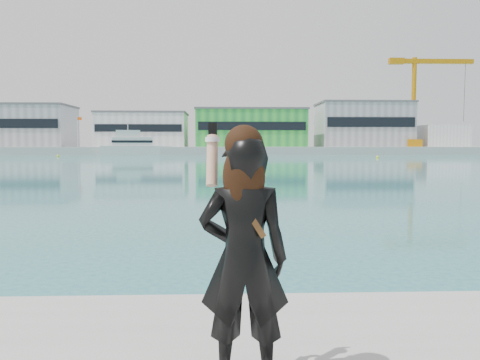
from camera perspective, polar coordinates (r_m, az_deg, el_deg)
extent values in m
cube|color=#9E9E99|center=(134.03, -2.21, 3.65)|extent=(320.00, 40.00, 2.00)
cube|color=gray|center=(143.16, -24.94, 5.90)|extent=(26.00, 16.00, 11.00)
cube|color=black|center=(135.74, -26.28, 6.20)|extent=(24.70, 0.20, 2.42)
cube|color=#59595B|center=(143.47, -25.01, 8.20)|extent=(26.52, 16.32, 0.50)
cube|color=silver|center=(133.92, -11.73, 5.92)|extent=(24.00, 15.00, 9.00)
cube|color=black|center=(126.45, -12.30, 6.22)|extent=(22.80, 0.20, 1.98)
cube|color=#59595B|center=(134.15, -11.76, 7.95)|extent=(24.48, 15.30, 0.50)
cube|color=green|center=(132.33, 1.27, 6.25)|extent=(30.00, 16.00, 10.00)
cube|color=black|center=(124.27, 1.49, 6.61)|extent=(28.50, 0.20, 2.20)
cube|color=#59595B|center=(132.62, 1.27, 8.51)|extent=(30.60, 16.32, 0.50)
cube|color=gray|center=(138.02, 14.74, 6.44)|extent=(25.00, 15.00, 12.00)
cube|color=black|center=(130.80, 15.71, 6.81)|extent=(23.75, 0.20, 2.64)
cube|color=#59595B|center=(138.42, 14.79, 9.03)|extent=(25.50, 15.30, 0.50)
cube|color=silver|center=(144.02, 23.38, 4.94)|extent=(12.00, 10.00, 6.00)
cube|color=orange|center=(136.28, 20.28, 4.25)|extent=(4.00, 4.00, 2.00)
cylinder|color=orange|center=(136.86, 20.41, 9.27)|extent=(1.20, 1.20, 22.00)
cube|color=orange|center=(140.50, 22.84, 13.18)|extent=(20.00, 1.20, 1.20)
cube|color=orange|center=(136.34, 18.53, 13.58)|extent=(4.00, 1.60, 1.60)
cylinder|color=black|center=(142.94, 25.70, 9.70)|extent=(0.10, 0.10, 16.00)
cylinder|color=silver|center=(130.75, -19.20, 5.60)|extent=(0.16, 0.16, 8.00)
cube|color=#DA510C|center=(130.72, -18.98, 7.10)|extent=(1.20, 0.04, 0.80)
cylinder|color=silver|center=(126.97, 7.81, 5.84)|extent=(0.16, 0.16, 8.00)
cube|color=#DA510C|center=(127.22, 8.09, 7.37)|extent=(1.20, 0.04, 0.80)
cube|color=silver|center=(117.07, -12.54, 3.53)|extent=(17.59, 8.19, 2.26)
cube|color=silver|center=(117.04, -13.02, 4.59)|extent=(10.05, 5.86, 2.07)
cube|color=silver|center=(117.05, -13.50, 5.50)|extent=(6.21, 4.33, 1.70)
cube|color=black|center=(117.04, -13.02, 4.59)|extent=(10.26, 5.99, 0.57)
cylinder|color=silver|center=(117.11, -13.52, 6.38)|extent=(0.15, 0.15, 1.89)
sphere|color=#FEFF0D|center=(92.55, 16.42, 2.59)|extent=(0.50, 0.50, 0.50)
sphere|color=#FEFF0D|center=(106.75, -21.31, 2.67)|extent=(0.50, 0.50, 0.50)
imported|color=black|center=(3.24, 0.47, -9.71)|extent=(0.63, 0.43, 1.69)
sphere|color=black|center=(3.13, 0.48, 4.39)|extent=(0.26, 0.26, 0.26)
ellipsoid|color=black|center=(3.08, 0.49, 0.41)|extent=(0.28, 0.15, 0.45)
cylinder|color=tan|center=(3.25, -3.42, 2.39)|extent=(0.09, 0.20, 0.37)
cylinder|color=white|center=(3.29, -3.39, 4.97)|extent=(0.10, 0.10, 0.03)
cube|color=black|center=(3.33, -3.35, 5.93)|extent=(0.06, 0.02, 0.12)
cube|color=#4C2D14|center=(3.09, 1.05, -4.00)|extent=(0.24, 0.03, 0.35)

